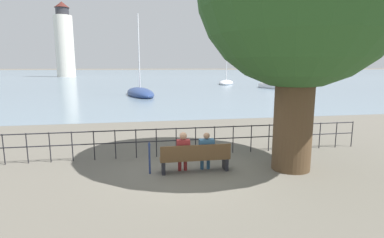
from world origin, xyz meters
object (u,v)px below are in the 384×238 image
Objects in this scene: seated_person_right at (206,150)px; sailboat_2 at (226,83)px; harbor_lighthouse at (64,43)px; closed_umbrella at (149,156)px; sailboat_1 at (271,86)px; sailboat_0 at (140,93)px; park_bench at (195,158)px; seated_person_left at (183,150)px.

seated_person_right is 0.15× the size of sailboat_2.
closed_umbrella is at bearing -76.34° from harbor_lighthouse.
sailboat_1 is at bearing 62.26° from seated_person_right.
closed_umbrella is 39.00m from sailboat_1.
harbor_lighthouse reaches higher than sailboat_0.
sailboat_1 is at bearing -54.93° from harbor_lighthouse.
sailboat_0 reaches higher than park_bench.
harbor_lighthouse reaches higher than sailboat_1.
seated_person_left is 48.05m from sailboat_2.
sailboat_2 reaches higher than park_bench.
sailboat_0 is 1.11× the size of sailboat_2.
sailboat_2 is (16.02, 45.63, -0.32)m from closed_umbrella.
seated_person_left is at bearing -98.48° from sailboat_0.
sailboat_1 reaches higher than sailboat_0.
seated_person_left is 1.03× the size of seated_person_right.
closed_umbrella is 48.36m from sailboat_2.
sailboat_1 is (18.50, 33.78, -0.35)m from seated_person_left.
sailboat_0 is at bearing -170.63° from sailboat_1.
seated_person_right is 1.77m from closed_umbrella.
closed_umbrella is at bearing -86.67° from sailboat_2.
seated_person_left is at bearing -75.75° from harbor_lighthouse.
seated_person_right is at bearing 12.19° from park_bench.
closed_umbrella is at bearing 176.02° from park_bench.
sailboat_1 reaches higher than seated_person_right.
harbor_lighthouse reaches higher than closed_umbrella.
park_bench is 0.23× the size of sailboat_0.
closed_umbrella is 25.55m from sailboat_0.
park_bench is 97.88m from harbor_lighthouse.
seated_person_left reaches higher than seated_person_right.
sailboat_1 is (19.53, 33.76, -0.23)m from closed_umbrella.
sailboat_2 is at bearing 93.11° from sailboat_1.
park_bench is 0.45m from seated_person_left.
seated_person_right is 47.82m from sailboat_2.
seated_person_left is 0.15× the size of sailboat_2.
sailboat_1 is (19.62, 8.22, 0.06)m from sailboat_0.
sailboat_1 is at bearing -50.85° from sailboat_2.
park_bench is 0.23× the size of sailboat_1.
sailboat_2 is at bearing 72.66° from seated_person_right.
sailboat_2 is (-3.51, 11.87, -0.09)m from sailboat_1.
harbor_lighthouse is at bearing 104.66° from seated_person_right.
park_bench is 0.09× the size of harbor_lighthouse.
sailboat_2 reaches higher than seated_person_right.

